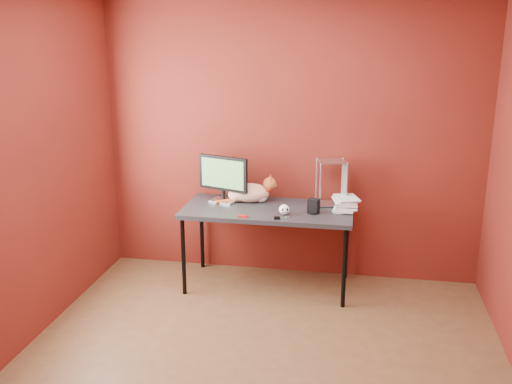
% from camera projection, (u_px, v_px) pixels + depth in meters
% --- Properties ---
extents(room, '(3.52, 3.52, 2.61)m').
position_uv_depth(room, '(257.00, 169.00, 3.55)').
color(room, '#4F321B').
rests_on(room, ground).
extents(desk, '(1.50, 0.70, 0.75)m').
position_uv_depth(desk, '(268.00, 213.00, 5.07)').
color(desk, black).
rests_on(desk, ground).
extents(monitor, '(0.48, 0.22, 0.43)m').
position_uv_depth(monitor, '(223.00, 177.00, 5.18)').
color(monitor, '#ABABB0').
rests_on(monitor, desk).
extents(cat, '(0.54, 0.25, 0.26)m').
position_uv_depth(cat, '(250.00, 192.00, 5.22)').
color(cat, orange).
rests_on(cat, desk).
extents(skull_mug, '(0.09, 0.10, 0.09)m').
position_uv_depth(skull_mug, '(284.00, 210.00, 4.87)').
color(skull_mug, white).
rests_on(skull_mug, desk).
extents(speaker, '(0.11, 0.11, 0.13)m').
position_uv_depth(speaker, '(314.00, 207.00, 4.90)').
color(speaker, black).
rests_on(speaker, desk).
extents(book_stack, '(0.25, 0.29, 1.25)m').
position_uv_depth(book_stack, '(338.00, 140.00, 4.86)').
color(book_stack, beige).
rests_on(book_stack, desk).
extents(wire_rack, '(0.28, 0.25, 0.41)m').
position_uv_depth(wire_rack, '(331.00, 183.00, 5.10)').
color(wire_rack, '#ABABB0').
rests_on(wire_rack, desk).
extents(pocket_knife, '(0.08, 0.03, 0.02)m').
position_uv_depth(pocket_knife, '(243.00, 216.00, 4.81)').
color(pocket_knife, '#A8120C').
rests_on(pocket_knife, desk).
extents(black_gadget, '(0.06, 0.04, 0.02)m').
position_uv_depth(black_gadget, '(277.00, 218.00, 4.76)').
color(black_gadget, black).
rests_on(black_gadget, desk).
extents(washer, '(0.05, 0.05, 0.00)m').
position_uv_depth(washer, '(288.00, 217.00, 4.82)').
color(washer, '#ABABB0').
rests_on(washer, desk).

